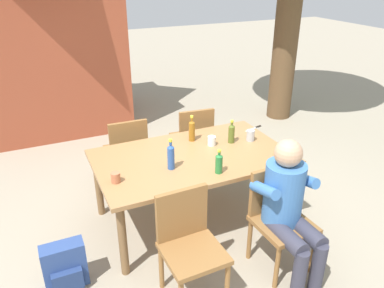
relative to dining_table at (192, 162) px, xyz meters
The scene contains 17 objects.
ground_plane 0.65m from the dining_table, ahead, with size 24.00×24.00×0.00m, color gray.
dining_table is the anchor object (origin of this frame).
chair_near_right 0.95m from the dining_table, 64.24° to the right, with size 0.46×0.46×0.87m.
chair_far_left 0.95m from the dining_table, 116.05° to the left, with size 0.45×0.45×0.87m.
chair_far_right 0.95m from the dining_table, 64.49° to the left, with size 0.48×0.48×0.87m.
chair_near_left 0.95m from the dining_table, 116.04° to the right, with size 0.45×0.45×0.87m.
person_in_white_shirt 1.04m from the dining_table, 66.71° to the right, with size 0.47×0.61×1.18m.
bottle_olive 0.52m from the dining_table, 11.29° to the left, with size 0.06×0.06×0.24m.
bottle_amber 0.39m from the dining_table, 65.74° to the left, with size 0.06×0.06×0.27m.
bottle_blue 0.37m from the dining_table, 150.57° to the right, with size 0.06×0.06×0.29m.
bottle_green 0.44m from the dining_table, 79.18° to the right, with size 0.06×0.06×0.22m.
cup_white 0.32m from the dining_table, 23.99° to the left, with size 0.08×0.08×0.09m, color white.
cup_terracotta 0.81m from the dining_table, 167.14° to the right, with size 0.08×0.08×0.09m, color #BC6B47.
cup_steel 0.70m from the dining_table, ahead, with size 0.08×0.08×0.11m, color #B2B7BC.
table_knife 0.95m from the dining_table, 18.48° to the left, with size 0.24×0.08×0.01m.
backpack_by_near_side 1.44m from the dining_table, 162.68° to the right, with size 0.33×0.21×0.40m.
brick_kiosk 3.56m from the dining_table, 105.36° to the left, with size 2.40×2.05×2.88m.
Camera 1 is at (-1.33, -2.91, 2.39)m, focal length 35.49 mm.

